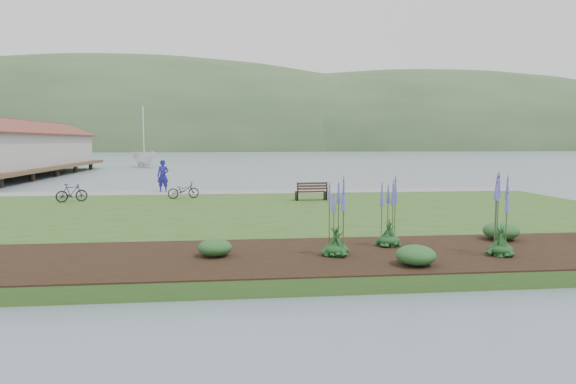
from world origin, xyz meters
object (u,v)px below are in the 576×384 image
at_px(person, 163,173).
at_px(sailboat, 144,167).
at_px(park_bench, 311,191).
at_px(bicycle_a, 183,190).

relative_size(person, sailboat, 0.09).
distance_m(park_bench, bicycle_a, 6.63).
bearing_deg(person, sailboat, 110.36).
bearing_deg(bicycle_a, park_bench, -120.46).
bearing_deg(sailboat, bicycle_a, -106.62).
distance_m(park_bench, person, 9.37).
distance_m(bicycle_a, sailboat, 41.75).
xyz_separation_m(park_bench, sailboat, (-15.06, 42.45, -0.87)).
relative_size(person, bicycle_a, 1.37).
relative_size(park_bench, bicycle_a, 0.99).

